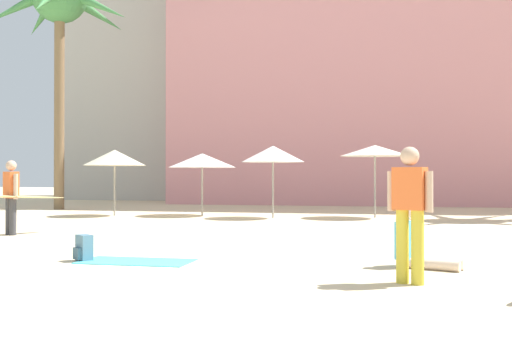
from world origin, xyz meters
TOP-DOWN VIEW (x-y plane):
  - ground at (0.00, 0.00)m, footprint 120.00×120.00m
  - hotel_pink at (4.98, 26.44)m, footprint 25.04×8.94m
  - palm_tree_far_left at (-10.17, 16.74)m, footprint 5.89×5.96m
  - cafe_umbrella_0 at (2.59, 14.31)m, footprint 2.26×2.26m
  - cafe_umbrella_1 at (-0.65, 13.52)m, footprint 2.06×2.06m
  - cafe_umbrella_2 at (-6.18, 13.47)m, footprint 2.12×2.12m
  - cafe_umbrella_4 at (-3.27, 14.23)m, footprint 2.34×2.34m
  - beach_towel at (-0.86, 3.04)m, footprint 1.77×0.89m
  - backpack at (-1.73, 2.95)m, footprint 0.35×0.35m
  - person_mid_left at (-5.49, 6.45)m, footprint 1.81×2.90m
  - person_mid_right at (3.47, 3.35)m, footprint 1.01×0.68m
  - person_far_right at (3.33, 1.92)m, footprint 0.59×0.36m

SIDE VIEW (x-z plane):
  - ground at x=0.00m, z-range 0.00..0.00m
  - beach_towel at x=-0.86m, z-range 0.00..0.01m
  - backpack at x=-1.73m, z-range -0.01..0.41m
  - person_mid_right at x=3.47m, z-range -0.14..0.80m
  - person_mid_left at x=-5.49m, z-range 0.07..1.79m
  - person_far_right at x=3.33m, z-range 0.09..1.82m
  - cafe_umbrella_4 at x=-3.27m, z-range 0.83..2.97m
  - cafe_umbrella_2 at x=-6.18m, z-range 0.86..3.12m
  - cafe_umbrella_1 at x=-0.65m, z-range 0.90..3.25m
  - cafe_umbrella_0 at x=2.59m, z-range 1.00..3.37m
  - palm_tree_far_left at x=-10.17m, z-range 3.31..13.23m
  - hotel_pink at x=4.98m, z-range 0.00..18.69m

